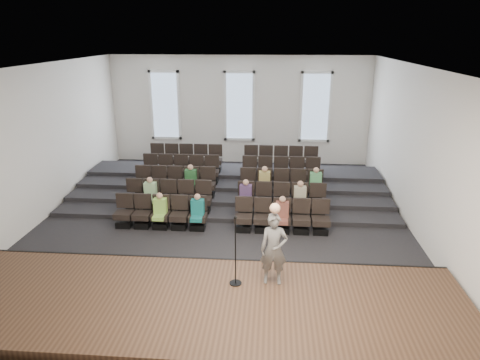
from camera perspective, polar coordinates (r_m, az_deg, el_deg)
name	(u,v)px	position (r m, az deg, el deg)	size (l,w,h in m)	color
ground	(223,222)	(14.23, -2.30, -5.60)	(14.00, 14.00, 0.00)	black
ceiling	(221,66)	(12.97, -2.59, 14.96)	(12.00, 14.00, 0.02)	white
wall_back	(239,110)	(20.22, -0.08, 9.27)	(12.00, 0.04, 5.00)	silver
wall_front	(170,263)	(6.94, -9.37, -10.84)	(12.00, 0.04, 5.00)	silver
wall_left	(37,145)	(15.31, -25.49, 4.22)	(0.04, 14.00, 5.00)	silver
wall_right	(420,153)	(14.02, 22.84, 3.37)	(0.04, 14.00, 5.00)	silver
stage	(196,309)	(9.73, -5.92, -16.78)	(11.80, 3.60, 0.50)	#49301F
stage_lip	(208,267)	(11.19, -4.31, -11.51)	(11.80, 0.06, 0.52)	black
risers	(232,184)	(17.08, -1.08, -0.58)	(11.80, 4.80, 0.60)	black
seating_rows	(228,187)	(15.39, -1.67, -0.91)	(6.80, 4.70, 1.67)	black
windows	(239,106)	(20.12, -0.09, 9.79)	(8.44, 0.10, 3.24)	white
audience	(234,194)	(14.29, -0.75, -1.87)	(6.05, 2.64, 1.10)	#93CC51
speaker	(274,249)	(9.72, 4.53, -9.17)	(0.61, 0.40, 1.68)	#5C5A57
mic_stand	(236,264)	(9.80, -0.60, -11.16)	(0.28, 0.28, 1.68)	black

